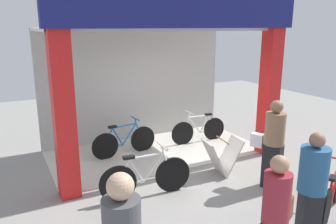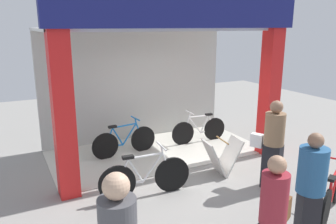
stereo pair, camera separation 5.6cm
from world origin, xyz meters
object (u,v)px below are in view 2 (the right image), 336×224
bicycle_inside_1 (199,130)px  bicycle_parked_1 (332,195)px  bicycle_inside_0 (124,141)px  pedestrian_1 (310,190)px  sandwich_board_sign (222,157)px  pedestrian_2 (273,222)px  pedestrian_3 (273,143)px  bicycle_parked_0 (145,177)px

bicycle_inside_1 → bicycle_parked_1: bicycle_parked_1 is taller
bicycle_inside_0 → pedestrian_1: size_ratio=0.96×
sandwich_board_sign → pedestrian_2: size_ratio=0.49×
bicycle_inside_1 → pedestrian_1: pedestrian_1 is taller
bicycle_inside_0 → bicycle_parked_1: 4.52m
pedestrian_1 → pedestrian_2: 0.99m
bicycle_inside_0 → bicycle_inside_1: 2.07m
pedestrian_1 → pedestrian_3: 1.81m
sandwich_board_sign → pedestrian_2: pedestrian_2 is taller
sandwich_board_sign → pedestrian_2: 3.15m
bicycle_parked_0 → sandwich_board_sign: (1.79, 0.16, 0.00)m
bicycle_parked_0 → pedestrian_3: bearing=-18.6°
bicycle_parked_0 → bicycle_inside_0: bearing=80.5°
pedestrian_2 → pedestrian_1: bearing=17.7°
pedestrian_1 → bicycle_parked_1: bearing=21.2°
bicycle_inside_0 → pedestrian_2: size_ratio=0.97×
bicycle_inside_1 → bicycle_parked_1: 3.96m
bicycle_parked_1 → pedestrian_3: bearing=100.3°
bicycle_inside_1 → pedestrian_1: 4.52m
bicycle_parked_1 → pedestrian_1: 1.27m
pedestrian_1 → bicycle_inside_1: bearing=77.0°
pedestrian_3 → sandwich_board_sign: bearing=117.0°
bicycle_parked_0 → sandwich_board_sign: bearing=5.1°
bicycle_inside_0 → sandwich_board_sign: (1.44, -1.89, 0.02)m
pedestrian_1 → pedestrian_3: bearing=61.7°
bicycle_parked_0 → sandwich_board_sign: size_ratio=2.09×
bicycle_parked_1 → pedestrian_2: 2.20m
bicycle_inside_1 → pedestrian_1: size_ratio=0.93×
pedestrian_3 → bicycle_inside_0: bearing=124.3°
bicycle_inside_0 → pedestrian_2: pedestrian_2 is taller
bicycle_parked_1 → sandwich_board_sign: 2.20m
sandwich_board_sign → bicycle_inside_1: bearing=71.6°
bicycle_parked_0 → pedestrian_1: bearing=-59.3°
bicycle_parked_0 → pedestrian_2: size_ratio=1.02×
sandwich_board_sign → pedestrian_2: bearing=-115.3°
sandwich_board_sign → pedestrian_3: bearing=-63.0°
bicycle_inside_1 → pedestrian_1: bearing=-103.0°
bicycle_inside_1 → pedestrian_3: pedestrian_3 is taller
bicycle_inside_1 → sandwich_board_sign: bearing=-108.4°
bicycle_inside_0 → pedestrian_3: pedestrian_3 is taller
bicycle_inside_0 → sandwich_board_sign: bearing=-52.6°
bicycle_inside_1 → pedestrian_3: size_ratio=0.92×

